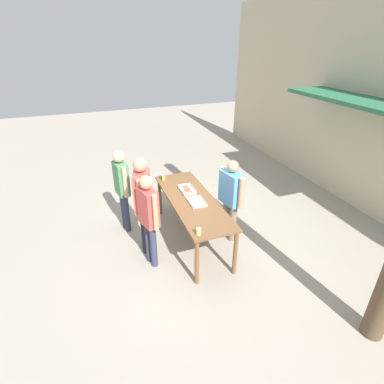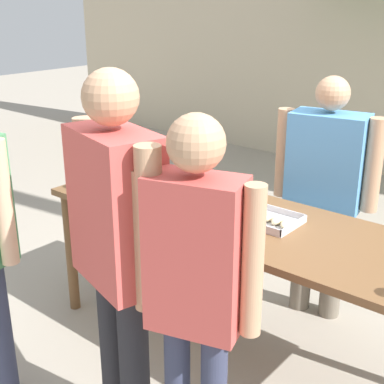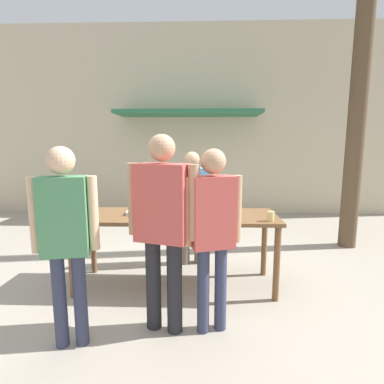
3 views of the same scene
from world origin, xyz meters
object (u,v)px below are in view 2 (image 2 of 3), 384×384
Objects in this scene: food_tray_sausages at (192,198)px; condiment_jar_mustard at (77,182)px; condiment_jar_ketchup at (88,185)px; person_server_behind_table at (325,181)px; person_customer_waiting_in_line at (118,238)px; food_tray_buns at (265,218)px; person_customer_with_cup at (196,281)px.

food_tray_sausages is 4.71× the size of condiment_jar_mustard.
person_server_behind_table is (1.14, 0.97, 0.02)m from condiment_jar_ketchup.
condiment_jar_ketchup is 0.05× the size of person_customer_waiting_in_line.
condiment_jar_ketchup is 1.50m from person_server_behind_table.
person_server_behind_table reaches higher than condiment_jar_ketchup.
condiment_jar_ketchup is 0.05× the size of person_server_behind_table.
food_tray_buns is 0.23× the size of person_server_behind_table.
food_tray_sausages is at bearing 24.43° from condiment_jar_mustard.
person_customer_waiting_in_line reaches higher than person_customer_with_cup.
food_tray_sausages is 0.86m from person_server_behind_table.
person_server_behind_table reaches higher than food_tray_buns.
condiment_jar_mustard and condiment_jar_ketchup have the same top height.
condiment_jar_mustard is at bearing -165.43° from food_tray_buns.
condiment_jar_ketchup is (-1.12, -0.30, 0.02)m from food_tray_buns.
condiment_jar_mustard is 0.05× the size of person_customer_with_cup.
food_tray_buns reaches higher than food_tray_sausages.
food_tray_buns is at bearing -85.12° from person_customer_waiting_in_line.
food_tray_buns is at bearing -0.06° from food_tray_sausages.
condiment_jar_ketchup reaches higher than food_tray_sausages.
condiment_jar_mustard is (-0.69, -0.31, 0.03)m from food_tray_sausages.
person_customer_with_cup is (1.37, -0.61, 0.08)m from condiment_jar_ketchup.
food_tray_buns is 0.67m from person_server_behind_table.
condiment_jar_mustard is at bearing -173.15° from condiment_jar_ketchup.
person_customer_waiting_in_line is (-0.20, -1.58, 0.12)m from person_server_behind_table.
person_customer_waiting_in_line is at bearing -30.28° from condiment_jar_mustard.
food_tray_sausages is at bearing -139.04° from person_server_behind_table.
condiment_jar_ketchup is at bearing 6.85° from condiment_jar_mustard.
food_tray_sausages is at bearing -53.84° from person_customer_waiting_in_line.
condiment_jar_ketchup is at bearing -40.59° from person_customer_with_cup.
food_tray_buns is 0.22× the size of person_customer_with_cup.
person_customer_with_cup is (0.23, -1.58, 0.06)m from person_server_behind_table.
condiment_jar_mustard is 1.00× the size of condiment_jar_ketchup.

